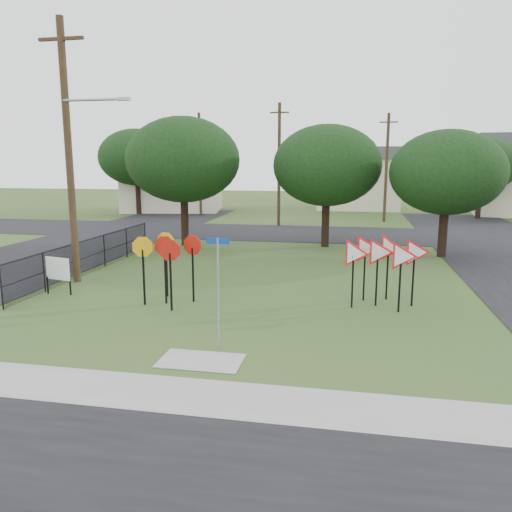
{
  "coord_description": "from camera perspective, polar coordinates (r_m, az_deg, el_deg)",
  "views": [
    {
      "loc": [
        3.47,
        -13.29,
        4.72
      ],
      "look_at": [
        0.31,
        3.0,
        1.6
      ],
      "focal_mm": 35.0,
      "sensor_mm": 36.0,
      "label": 1
    }
  ],
  "objects": [
    {
      "name": "street_left",
      "position": [
        28.35,
        -22.3,
        0.29
      ],
      "size": [
        8.0,
        50.0,
        0.02
      ],
      "primitive_type": "cube",
      "color": "black",
      "rests_on": "ground"
    },
    {
      "name": "stop_sign_cluster",
      "position": [
        16.94,
        -10.1,
        0.35
      ],
      "size": [
        2.21,
        1.78,
        2.33
      ],
      "color": "black",
      "rests_on": "ground"
    },
    {
      "name": "house_left",
      "position": [
        50.42,
        -9.44,
        9.3
      ],
      "size": [
        10.58,
        8.88,
        7.2
      ],
      "color": "#EFE4C0",
      "rests_on": "ground"
    },
    {
      "name": "ground",
      "position": [
        14.53,
        -3.5,
        -8.34
      ],
      "size": [
        140.0,
        140.0,
        0.0
      ],
      "primitive_type": "plane",
      "color": "#2E4A1C"
    },
    {
      "name": "fence_run",
      "position": [
        22.8,
        -18.28,
        0.17
      ],
      "size": [
        0.05,
        11.55,
        1.5
      ],
      "color": "black",
      "rests_on": "ground"
    },
    {
      "name": "planting_strip",
      "position": [
        9.83,
        -11.77,
        -18.27
      ],
      "size": [
        30.0,
        0.8,
        0.02
      ],
      "primitive_type": "cube",
      "color": "#2E4A1C",
      "rests_on": "ground"
    },
    {
      "name": "utility_pole_main",
      "position": [
        20.76,
        -20.49,
        11.35
      ],
      "size": [
        3.55,
        0.33,
        10.0
      ],
      "color": "#453220",
      "rests_on": "ground"
    },
    {
      "name": "info_board",
      "position": [
        19.36,
        -21.72,
        -1.47
      ],
      "size": [
        1.07,
        0.3,
        1.36
      ],
      "color": "black",
      "rests_on": "ground"
    },
    {
      "name": "curb_pad",
      "position": [
        12.36,
        -6.33,
        -11.82
      ],
      "size": [
        2.0,
        1.2,
        0.02
      ],
      "primitive_type": "cube",
      "color": "gray",
      "rests_on": "ground"
    },
    {
      "name": "house_mid",
      "position": [
        53.32,
        11.66,
        8.75
      ],
      "size": [
        8.4,
        8.4,
        6.2
      ],
      "color": "#EFE4C0",
      "rests_on": "ground"
    },
    {
      "name": "tree_far_left",
      "position": [
        47.47,
        -13.51,
        10.92
      ],
      "size": [
        6.8,
        6.8,
        7.73
      ],
      "color": "black",
      "rests_on": "ground"
    },
    {
      "name": "yield_sign_cluster",
      "position": [
        16.99,
        14.34,
        0.14
      ],
      "size": [
        2.96,
        1.85,
        2.33
      ],
      "color": "black",
      "rests_on": "ground"
    },
    {
      "name": "tree_near_left",
      "position": [
        28.89,
        -8.33,
        10.82
      ],
      "size": [
        6.4,
        6.4,
        7.27
      ],
      "color": "black",
      "rests_on": "ground"
    },
    {
      "name": "tree_near_mid",
      "position": [
        28.33,
        8.11,
        10.19
      ],
      "size": [
        6.0,
        6.0,
        6.8
      ],
      "color": "black",
      "rests_on": "ground"
    },
    {
      "name": "tree_near_right",
      "position": [
        26.68,
        21.0,
        8.9
      ],
      "size": [
        5.6,
        5.6,
        6.33
      ],
      "color": "black",
      "rests_on": "ground"
    },
    {
      "name": "far_pole_b",
      "position": [
        41.37,
        14.68,
        9.8
      ],
      "size": [
        1.4,
        0.24,
        8.5
      ],
      "color": "#453220",
      "rests_on": "ground"
    },
    {
      "name": "sidewalk",
      "position": [
        10.81,
        -9.25,
        -15.34
      ],
      "size": [
        30.0,
        1.6,
        0.02
      ],
      "primitive_type": "cube",
      "color": "gray",
      "rests_on": "ground"
    },
    {
      "name": "far_pole_c",
      "position": [
        45.34,
        -6.43,
        10.44
      ],
      "size": [
        1.4,
        0.24,
        9.0
      ],
      "color": "#453220",
      "rests_on": "ground"
    },
    {
      "name": "far_pole_a",
      "position": [
        37.69,
        2.66,
        10.46
      ],
      "size": [
        1.4,
        0.24,
        9.0
      ],
      "color": "#453220",
      "rests_on": "ground"
    },
    {
      "name": "street_name_sign",
      "position": [
        12.63,
        -4.32,
        -3.42
      ],
      "size": [
        0.6,
        0.06,
        2.88
      ],
      "color": "#989CA1",
      "rests_on": "ground"
    },
    {
      "name": "tree_far_right",
      "position": [
        46.5,
        24.4,
        9.5
      ],
      "size": [
        6.0,
        6.0,
        6.8
      ],
      "color": "black",
      "rests_on": "ground"
    },
    {
      "name": "street_far",
      "position": [
        33.8,
        4.96,
        2.61
      ],
      "size": [
        60.0,
        8.0,
        0.02
      ],
      "primitive_type": "cube",
      "color": "black",
      "rests_on": "ground"
    }
  ]
}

